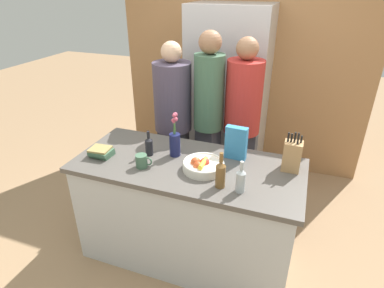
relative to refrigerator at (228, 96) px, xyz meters
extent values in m
plane|color=#A37F5B|center=(0.06, -1.46, -0.97)|extent=(14.00, 14.00, 0.00)
cube|color=silver|center=(0.06, -1.46, -0.54)|extent=(1.68, 0.76, 0.86)
cube|color=#56514C|center=(0.06, -1.46, -0.09)|extent=(1.75, 0.79, 0.04)
cube|color=#AD7A4C|center=(0.06, 0.36, 0.33)|extent=(2.95, 0.12, 2.60)
cube|color=#B7B7BC|center=(0.00, 0.00, 0.00)|extent=(0.86, 0.60, 1.95)
cylinder|color=#B7B7BC|center=(-0.06, -0.31, 0.10)|extent=(0.02, 0.02, 1.07)
cylinder|color=silver|center=(0.20, -1.50, -0.05)|extent=(0.31, 0.31, 0.06)
torus|color=silver|center=(0.20, -1.50, -0.02)|extent=(0.31, 0.31, 0.02)
sphere|color=#C64C23|center=(0.18, -1.56, -0.02)|extent=(0.07, 0.07, 0.07)
sphere|color=#C64C23|center=(0.15, -1.52, -0.01)|extent=(0.08, 0.08, 0.08)
sphere|color=red|center=(0.21, -1.50, -0.01)|extent=(0.07, 0.07, 0.07)
cylinder|color=yellow|center=(0.21, -1.54, 0.00)|extent=(0.04, 0.15, 0.03)
cube|color=tan|center=(0.80, -1.28, 0.04)|extent=(0.13, 0.11, 0.23)
cylinder|color=black|center=(0.76, -1.28, 0.18)|extent=(0.01, 0.01, 0.08)
cylinder|color=black|center=(0.78, -1.28, 0.18)|extent=(0.01, 0.01, 0.08)
cylinder|color=black|center=(0.80, -1.28, 0.19)|extent=(0.01, 0.01, 0.09)
cylinder|color=black|center=(0.83, -1.30, 0.19)|extent=(0.01, 0.01, 0.09)
cylinder|color=black|center=(0.85, -1.27, 0.17)|extent=(0.01, 0.01, 0.06)
cylinder|color=#191E4C|center=(-0.08, -1.37, 0.02)|extent=(0.09, 0.09, 0.19)
cylinder|color=#477538|center=(-0.07, -1.37, 0.18)|extent=(0.01, 0.02, 0.13)
sphere|color=#C64C66|center=(-0.07, -1.37, 0.24)|extent=(0.04, 0.04, 0.04)
cylinder|color=#477538|center=(-0.08, -1.36, 0.19)|extent=(0.02, 0.01, 0.16)
sphere|color=#C64C66|center=(-0.07, -1.36, 0.27)|extent=(0.04, 0.04, 0.04)
cylinder|color=#477538|center=(-0.09, -1.36, 0.17)|extent=(0.01, 0.02, 0.11)
sphere|color=#C64C66|center=(-0.09, -1.36, 0.22)|extent=(0.03, 0.03, 0.03)
cylinder|color=#477538|center=(-0.08, -1.37, 0.16)|extent=(0.01, 0.01, 0.11)
sphere|color=#C64C66|center=(-0.08, -1.37, 0.22)|extent=(0.03, 0.03, 0.03)
cylinder|color=#477538|center=(-0.08, -1.37, 0.19)|extent=(0.01, 0.01, 0.16)
sphere|color=#C64C66|center=(-0.08, -1.37, 0.27)|extent=(0.03, 0.03, 0.03)
cube|color=teal|center=(0.38, -1.25, 0.06)|extent=(0.17, 0.07, 0.27)
cylinder|color=#42664C|center=(-0.24, -1.62, -0.02)|extent=(0.09, 0.09, 0.10)
torus|color=#42664C|center=(-0.19, -1.61, -0.02)|extent=(0.07, 0.02, 0.07)
cube|color=#3D6047|center=(-0.63, -1.57, -0.06)|extent=(0.17, 0.13, 0.03)
cube|color=#3D6047|center=(-0.62, -1.59, -0.03)|extent=(0.17, 0.14, 0.03)
cube|color=#99844C|center=(-0.63, -1.58, -0.01)|extent=(0.17, 0.15, 0.02)
cylinder|color=brown|center=(0.38, -1.67, 0.01)|extent=(0.07, 0.07, 0.16)
cone|color=brown|center=(0.38, -1.67, 0.10)|extent=(0.07, 0.07, 0.03)
cylinder|color=brown|center=(0.38, -1.67, 0.15)|extent=(0.03, 0.03, 0.07)
cylinder|color=#B2BCC1|center=(0.52, -1.67, 0.00)|extent=(0.06, 0.06, 0.14)
cone|color=#B2BCC1|center=(0.52, -1.67, 0.08)|extent=(0.06, 0.06, 0.03)
cylinder|color=#B2BCC1|center=(0.52, -1.67, 0.12)|extent=(0.02, 0.02, 0.06)
cylinder|color=black|center=(-0.28, -1.43, -0.01)|extent=(0.06, 0.06, 0.13)
cone|color=black|center=(-0.28, -1.43, 0.07)|extent=(0.06, 0.06, 0.02)
cylinder|color=black|center=(-0.28, -1.43, 0.10)|extent=(0.02, 0.02, 0.05)
cube|color=#383842|center=(-0.38, -0.69, -0.57)|extent=(0.31, 0.23, 0.80)
cylinder|color=#4C4256|center=(-0.38, -0.69, 0.16)|extent=(0.37, 0.37, 0.67)
sphere|color=#DBAD89|center=(-0.38, -0.69, 0.59)|extent=(0.19, 0.19, 0.19)
cube|color=#383842|center=(-0.02, -0.67, -0.55)|extent=(0.26, 0.22, 0.85)
cylinder|color=#42664C|center=(-0.02, -0.67, 0.24)|extent=(0.28, 0.28, 0.71)
sphere|color=#996B4C|center=(-0.02, -0.67, 0.70)|extent=(0.21, 0.21, 0.21)
cube|color=#383842|center=(0.29, -0.59, -0.56)|extent=(0.31, 0.25, 0.83)
cylinder|color=red|center=(0.29, -0.59, 0.20)|extent=(0.34, 0.34, 0.69)
sphere|color=#996B4C|center=(0.29, -0.59, 0.65)|extent=(0.20, 0.20, 0.20)
camera|label=1|loc=(0.82, -3.43, 1.18)|focal=30.00mm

